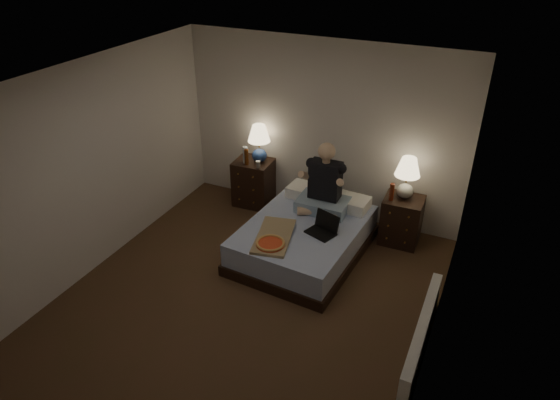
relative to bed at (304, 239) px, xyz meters
The scene contains 19 objects.
floor 1.16m from the bed, 102.00° to the right, with size 4.00×4.50×0.00m, color #523423.
ceiling 2.55m from the bed, 102.00° to the right, with size 4.00×4.50×0.00m, color white.
wall_back 1.55m from the bed, 101.70° to the left, with size 4.00×2.50×0.00m, color silver.
wall_front 3.52m from the bed, 94.02° to the right, with size 4.00×2.50×0.00m, color silver.
wall_left 2.70m from the bed, 153.60° to the right, with size 4.50×2.50×0.00m, color silver.
wall_right 2.32m from the bed, 32.19° to the right, with size 4.50×2.50×0.00m, color silver.
bed is the anchor object (origin of this frame).
nightstand_left 1.50m from the bed, 142.50° to the left, with size 0.54×0.48×0.70m, color black.
nightstand_right 1.34m from the bed, 37.83° to the left, with size 0.50×0.45×0.65m, color black.
lamp_left 1.63m from the bed, 139.54° to the left, with size 0.32×0.32×0.56m, color navy, non-canonical shape.
lamp_right 1.52m from the bed, 39.53° to the left, with size 0.32×0.32×0.56m, color #999991, non-canonical shape.
water_bottle 1.62m from the bed, 147.26° to the left, with size 0.07×0.07×0.25m, color silver.
soda_can 1.38m from the bed, 143.85° to the left, with size 0.07×0.07×0.10m, color #B5B5B0.
beer_bottle_left 1.57m from the bed, 147.72° to the left, with size 0.06×0.06×0.23m, color #50250B.
beer_bottle_right 1.27m from the bed, 38.59° to the left, with size 0.06×0.06×0.23m, color #5D1E0D.
person 0.82m from the bed, 79.52° to the left, with size 0.66×0.52×0.93m, color black, non-canonical shape.
laptop 0.44m from the bed, 22.30° to the right, with size 0.34×0.28×0.24m, color black, non-canonical shape.
pizza_box 0.69m from the bed, 105.56° to the right, with size 0.40×0.76×0.08m, color tan, non-canonical shape.
radiator 1.99m from the bed, 31.60° to the right, with size 0.10×1.60×0.40m, color white.
Camera 1 is at (2.19, -3.80, 3.81)m, focal length 32.00 mm.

